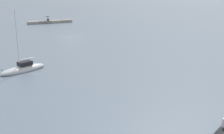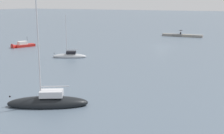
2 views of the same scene
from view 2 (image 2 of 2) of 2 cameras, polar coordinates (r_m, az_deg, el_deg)
The scene contains 7 objects.
ground_plane at distance 70.70m, azimuth 9.39°, elevation 3.82°, with size 500.00×500.00×0.00m, color slate.
seawall_pier at distance 91.31m, azimuth 13.05°, elevation 5.80°, with size 11.63×1.80×0.70m.
person_seated_dark_left at distance 91.27m, azimuth 12.75°, elevation 6.20°, with size 0.44×0.64×0.73m.
umbrella_open_black at distance 91.31m, azimuth 12.79°, elevation 6.74°, with size 1.27×1.27×1.28m.
sailboat_grey_near at distance 56.64m, azimuth -7.95°, elevation 2.07°, with size 6.36×4.15×8.09m.
sailboat_black_mid at distance 31.22m, azimuth -11.93°, elevation -6.46°, with size 8.21×5.76×11.53m.
motorboat_red_mid at distance 71.69m, azimuth -16.68°, elevation 3.84°, with size 3.58×5.51×2.97m.
Camera 2 is at (-18.59, 67.42, 10.35)m, focal length 48.70 mm.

